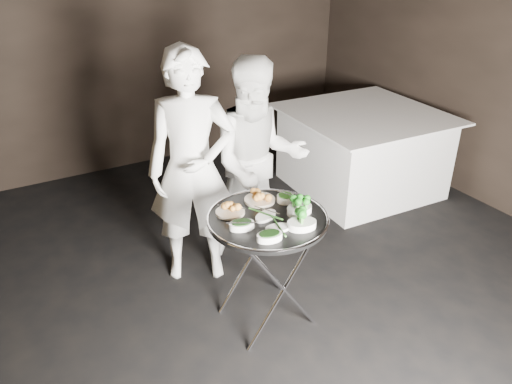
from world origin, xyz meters
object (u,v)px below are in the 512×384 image
waiter_left (192,170)px  waiter_right (258,162)px  serving_tray (268,219)px  tray_stand (267,265)px  dining_table (362,151)px

waiter_left → waiter_right: waiter_left is taller
serving_tray → tray_stand: bearing=0.0°
tray_stand → waiter_right: waiter_right is taller
serving_tray → waiter_right: size_ratio=0.47×
serving_tray → waiter_right: bearing=63.8°
tray_stand → waiter_right: (0.38, 0.78, 0.38)m
serving_tray → dining_table: size_ratio=0.54×
dining_table → waiter_left: bearing=-166.3°
waiter_right → dining_table: (1.55, 0.51, -0.41)m
serving_tray → waiter_left: waiter_left is taller
tray_stand → serving_tray: serving_tray is taller
waiter_left → dining_table: size_ratio=1.23×
serving_tray → waiter_left: bearing=103.8°
waiter_left → waiter_right: size_ratio=1.08×
tray_stand → waiter_left: (-0.19, 0.77, 0.45)m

